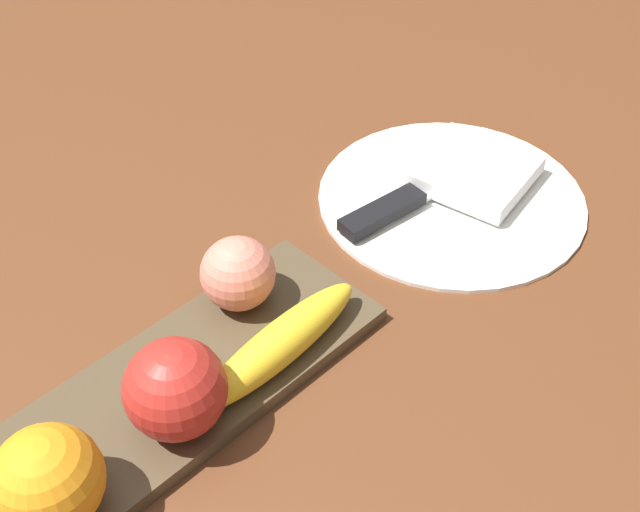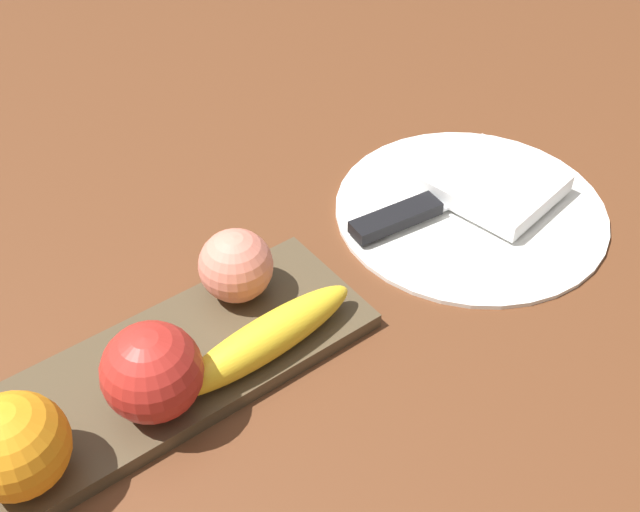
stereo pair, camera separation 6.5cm
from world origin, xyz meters
TOP-DOWN VIEW (x-y plane):
  - ground_plane at (0.00, 0.00)m, footprint 2.40×2.40m
  - fruit_tray at (0.02, 0.03)m, footprint 0.39×0.12m
  - apple at (0.03, 0.00)m, footprint 0.07×0.07m
  - banana at (0.12, -0.01)m, footprint 0.16×0.04m
  - orange_near_apple at (-0.06, -0.00)m, footprint 0.07×0.07m
  - peach at (0.14, 0.06)m, footprint 0.06×0.06m
  - dinner_plate at (0.38, 0.03)m, footprint 0.26×0.26m
  - folded_napkin at (0.42, 0.03)m, footprint 0.12×0.12m
  - knife at (0.33, 0.05)m, footprint 0.18×0.04m

SIDE VIEW (x-z plane):
  - ground_plane at x=0.00m, z-range 0.00..0.00m
  - dinner_plate at x=0.38m, z-range 0.00..0.01m
  - fruit_tray at x=0.02m, z-range 0.00..0.01m
  - knife at x=0.33m, z-range 0.01..0.02m
  - folded_napkin at x=0.42m, z-range 0.01..0.03m
  - banana at x=0.12m, z-range 0.01..0.05m
  - peach at x=0.14m, z-range 0.01..0.07m
  - orange_near_apple at x=-0.06m, z-range 0.01..0.08m
  - apple at x=0.03m, z-range 0.01..0.09m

